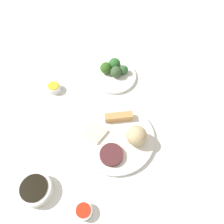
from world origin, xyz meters
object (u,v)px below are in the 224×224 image
soy_sauce_bowl (36,189)px  sauce_ramekin_sweet_and_sour (84,211)px  sauce_ramekin_hot_mustard (54,88)px  broccoli_plate (114,76)px  main_plate (115,137)px

soy_sauce_bowl → sauce_ramekin_sweet_and_sour: bearing=-155.4°
sauce_ramekin_sweet_and_sour → soy_sauce_bowl: bearing=24.6°
soy_sauce_bowl → sauce_ramekin_hot_mustard: (0.29, -0.28, -0.00)m
sauce_ramekin_hot_mustard → broccoli_plate: bearing=-118.1°
main_plate → broccoli_plate: size_ratio=1.49×
broccoli_plate → sauce_ramekin_hot_mustard: 0.26m
broccoli_plate → soy_sauce_bowl: soy_sauce_bowl is taller
soy_sauce_bowl → broccoli_plate: bearing=-71.6°
soy_sauce_bowl → sauce_ramekin_hot_mustard: bearing=-44.1°
sauce_ramekin_hot_mustard → soy_sauce_bowl: bearing=135.9°
main_plate → sauce_ramekin_hot_mustard: sauce_ramekin_hot_mustard is taller
broccoli_plate → sauce_ramekin_sweet_and_sour: sauce_ramekin_sweet_and_sour is taller
broccoli_plate → sauce_ramekin_sweet_and_sour: 0.55m
soy_sauce_bowl → sauce_ramekin_hot_mustard: size_ratio=1.96×
main_plate → sauce_ramekin_sweet_and_sour: sauce_ramekin_sweet_and_sour is taller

